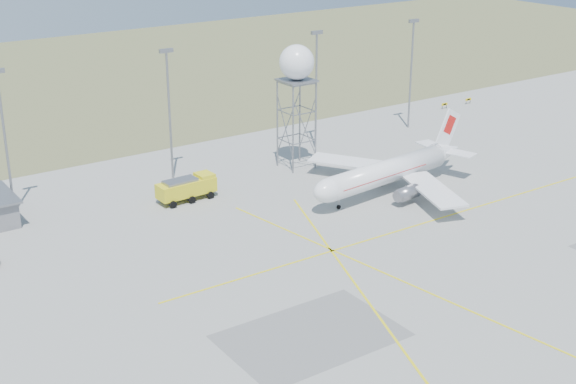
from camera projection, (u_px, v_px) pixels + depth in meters
ground at (557, 341)px, 81.39m from camera, size 400.00×400.00×0.00m
grass_strip at (69, 81)px, 189.20m from camera, size 400.00×120.00×0.03m
mast_a at (4, 130)px, 109.41m from camera, size 2.20×0.50×20.50m
mast_b at (169, 104)px, 122.62m from camera, size 2.20×0.50×20.50m
mast_c at (316, 80)px, 137.41m from camera, size 2.20×0.50×20.50m
mast_d at (411, 65)px, 149.03m from camera, size 2.20×0.50×20.50m
taxi_sign_near at (445, 104)px, 165.89m from camera, size 1.60×0.17×1.20m
taxi_sign_far at (468, 100)px, 169.59m from camera, size 1.60×0.17×1.20m
airliner_main at (388, 172)px, 119.74m from camera, size 31.37×30.35×10.68m
radar_tower at (297, 100)px, 127.77m from camera, size 5.57×5.57×20.16m
fire_truck at (188, 189)px, 117.36m from camera, size 8.94×3.82×3.53m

